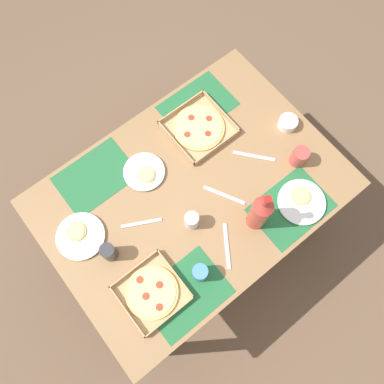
{
  "coord_description": "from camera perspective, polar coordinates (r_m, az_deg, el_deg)",
  "views": [
    {
      "loc": [
        -0.37,
        -0.47,
        2.49
      ],
      "look_at": [
        0.0,
        0.0,
        0.76
      ],
      "focal_mm": 36.2,
      "sensor_mm": 36.0,
      "label": 1
    }
  ],
  "objects": [
    {
      "name": "knife_by_far_left",
      "position": [
        1.93,
        9.13,
        5.23
      ],
      "size": [
        0.15,
        0.17,
        0.0
      ],
      "primitive_type": "cube",
      "rotation": [
        0.0,
        0.0,
        5.41
      ],
      "color": "#B7B7BC",
      "rests_on": "dining_table"
    },
    {
      "name": "condiment_bowl",
      "position": [
        2.02,
        13.92,
        9.85
      ],
      "size": [
        0.09,
        0.09,
        0.05
      ],
      "primitive_type": "cylinder",
      "color": "white",
      "rests_on": "dining_table"
    },
    {
      "name": "placemat_far_left",
      "position": [
        1.92,
        -14.02,
        2.19
      ],
      "size": [
        0.36,
        0.26,
        0.0
      ],
      "primitive_type": "cube",
      "color": "#236638",
      "rests_on": "dining_table"
    },
    {
      "name": "cup_spare",
      "position": [
        1.75,
        -12.15,
        -8.65
      ],
      "size": [
        0.07,
        0.07,
        0.11
      ],
      "primitive_type": "cylinder",
      "color": "#333338",
      "rests_on": "dining_table"
    },
    {
      "name": "soda_bottle",
      "position": [
        1.69,
        9.99,
        -2.96
      ],
      "size": [
        0.09,
        0.09,
        0.32
      ],
      "color": "#B2382D",
      "rests_on": "dining_table"
    },
    {
      "name": "cup_clear_right",
      "position": [
        1.92,
        15.54,
        5.05
      ],
      "size": [
        0.08,
        0.08,
        0.1
      ],
      "primitive_type": "cylinder",
      "color": "#BF4742",
      "rests_on": "dining_table"
    },
    {
      "name": "knife_by_near_right",
      "position": [
        1.77,
        5.15,
        -7.91
      ],
      "size": [
        0.13,
        0.18,
        0.0
      ],
      "primitive_type": "cube",
      "rotation": [
        0.0,
        0.0,
        0.96
      ],
      "color": "#B7B7BC",
      "rests_on": "dining_table"
    },
    {
      "name": "plate_near_right",
      "position": [
        1.84,
        -16.16,
        -6.22
      ],
      "size": [
        0.22,
        0.22,
        0.03
      ],
      "color": "white",
      "rests_on": "dining_table"
    },
    {
      "name": "placemat_near_left",
      "position": [
        1.74,
        -0.97,
        -14.79
      ],
      "size": [
        0.36,
        0.26,
        0.0
      ],
      "primitive_type": "cube",
      "color": "#236638",
      "rests_on": "dining_table"
    },
    {
      "name": "pizza_box_edge_far",
      "position": [
        1.74,
        -5.94,
        -14.51
      ],
      "size": [
        0.26,
        0.26,
        0.04
      ],
      "color": "tan",
      "rests_on": "dining_table"
    },
    {
      "name": "plate_near_left",
      "position": [
        1.88,
        -7.02,
        2.9
      ],
      "size": [
        0.2,
        0.2,
        0.03
      ],
      "color": "white",
      "rests_on": "dining_table"
    },
    {
      "name": "knife_by_near_left",
      "position": [
        1.84,
        4.77,
        -0.47
      ],
      "size": [
        0.11,
        0.19,
        0.0
      ],
      "primitive_type": "cube",
      "rotation": [
        0.0,
        0.0,
        5.2
      ],
      "color": "#B7B7BC",
      "rests_on": "dining_table"
    },
    {
      "name": "plate_far_right",
      "position": [
        1.88,
        15.8,
        -1.36
      ],
      "size": [
        0.23,
        0.23,
        0.03
      ],
      "color": "white",
      "rests_on": "dining_table"
    },
    {
      "name": "cup_red",
      "position": [
        1.75,
        -0.05,
        -4.21
      ],
      "size": [
        0.07,
        0.07,
        0.09
      ],
      "primitive_type": "cylinder",
      "color": "silver",
      "rests_on": "dining_table"
    },
    {
      "name": "ground_plane",
      "position": [
        2.56,
        -0.0,
        -5.51
      ],
      "size": [
        6.0,
        6.0,
        0.0
      ],
      "primitive_type": "plane",
      "color": "brown"
    },
    {
      "name": "placemat_far_right",
      "position": [
        2.04,
        0.82,
        12.61
      ],
      "size": [
        0.36,
        0.26,
        0.0
      ],
      "primitive_type": "cube",
      "color": "#236638",
      "rests_on": "dining_table"
    },
    {
      "name": "placemat_near_right",
      "position": [
        1.87,
        14.39,
        -2.23
      ],
      "size": [
        0.36,
        0.26,
        0.0
      ],
      "primitive_type": "cube",
      "color": "#236638",
      "rests_on": "dining_table"
    },
    {
      "name": "cup_dark",
      "position": [
        1.7,
        1.19,
        -11.81
      ],
      "size": [
        0.07,
        0.07,
        0.1
      ],
      "primitive_type": "cylinder",
      "color": "teal",
      "rests_on": "dining_table"
    },
    {
      "name": "fork_by_far_right",
      "position": [
        1.81,
        -7.47,
        -4.55
      ],
      "size": [
        0.18,
        0.1,
        0.0
      ],
      "primitive_type": "cube",
      "rotation": [
        0.0,
        0.0,
        2.66
      ],
      "color": "#B7B7BC",
      "rests_on": "dining_table"
    },
    {
      "name": "dining_table",
      "position": [
        1.94,
        -0.0,
        -1.06
      ],
      "size": [
        1.4,
        1.0,
        0.76
      ],
      "color": "#3F3328",
      "rests_on": "ground_plane"
    },
    {
      "name": "pizza_box_center",
      "position": [
        1.96,
        1.01,
        9.45
      ],
      "size": [
        0.29,
        0.29,
        0.04
      ],
      "color": "tan",
      "rests_on": "dining_table"
    }
  ]
}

